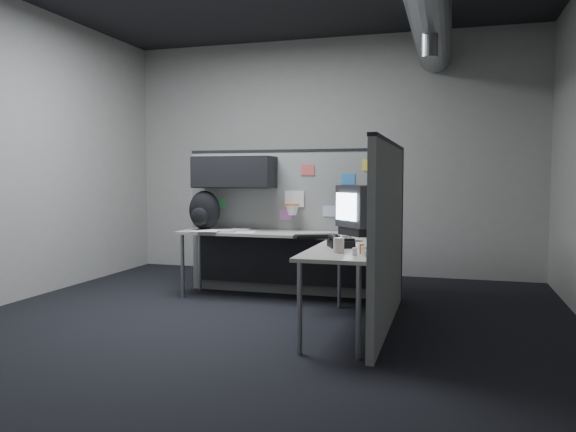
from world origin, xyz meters
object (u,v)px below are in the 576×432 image
(monitor, at_px, (365,209))
(keyboard, at_px, (316,236))
(phone, at_px, (340,243))
(desk, at_px, (298,247))
(backpack, at_px, (204,211))

(monitor, bearing_deg, keyboard, -131.30)
(monitor, bearing_deg, phone, -91.76)
(desk, relative_size, monitor, 3.68)
(desk, bearing_deg, phone, -53.54)
(phone, xyz_separation_m, backpack, (-1.75, 1.08, 0.18))
(backpack, bearing_deg, phone, -13.30)
(desk, height_order, keyboard, keyboard)
(desk, xyz_separation_m, phone, (0.59, -0.79, 0.16))
(desk, bearing_deg, monitor, 23.01)
(desk, height_order, monitor, monitor)
(desk, distance_m, keyboard, 0.32)
(keyboard, bearing_deg, backpack, 177.62)
(desk, xyz_separation_m, backpack, (-1.17, 0.28, 0.33))
(phone, relative_size, backpack, 0.64)
(keyboard, bearing_deg, desk, 158.65)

